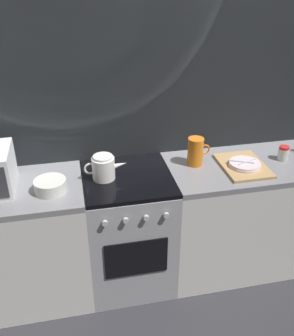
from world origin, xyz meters
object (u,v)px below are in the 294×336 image
(stove_unit, at_px, (129,230))
(pitcher, at_px, (196,152))
(kettle, at_px, (104,167))
(dish_pile, at_px, (244,165))
(spice_jar, at_px, (283,153))
(mixing_bowl, at_px, (50,186))

(stove_unit, bearing_deg, pitcher, 8.32)
(kettle, bearing_deg, dish_pile, -3.33)
(dish_pile, bearing_deg, stove_unit, 176.93)
(kettle, height_order, dish_pile, kettle)
(dish_pile, height_order, spice_jar, spice_jar)
(pitcher, relative_size, spice_jar, 1.90)
(dish_pile, xyz_separation_m, spice_jar, (0.33, 0.05, 0.03))
(mixing_bowl, bearing_deg, pitcher, 8.62)
(mixing_bowl, bearing_deg, dish_pile, 1.49)
(kettle, distance_m, mixing_bowl, 0.36)
(dish_pile, bearing_deg, kettle, 176.67)
(pitcher, bearing_deg, stove_unit, -171.68)
(pitcher, relative_size, dish_pile, 0.50)
(stove_unit, xyz_separation_m, pitcher, (0.50, 0.07, 0.55))
(kettle, xyz_separation_m, dish_pile, (0.97, -0.06, -0.06))
(kettle, xyz_separation_m, pitcher, (0.65, 0.06, 0.02))
(kettle, height_order, pitcher, pitcher)
(stove_unit, bearing_deg, spice_jar, 0.47)
(stove_unit, distance_m, mixing_bowl, 0.70)
(kettle, bearing_deg, mixing_bowl, -165.30)
(pitcher, height_order, dish_pile, pitcher)
(spice_jar, bearing_deg, mixing_bowl, -176.95)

